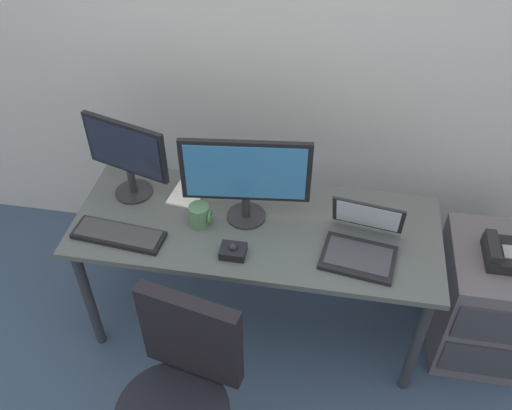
% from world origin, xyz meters
% --- Properties ---
extents(ground_plane, '(8.00, 8.00, 0.00)m').
position_xyz_m(ground_plane, '(0.00, 0.00, 0.00)').
color(ground_plane, '#34475D').
extents(back_wall, '(6.00, 0.10, 2.80)m').
position_xyz_m(back_wall, '(0.00, 0.68, 1.40)').
color(back_wall, '#BBB9B1').
rests_on(back_wall, ground).
extents(desk, '(1.67, 0.66, 0.71)m').
position_xyz_m(desk, '(0.00, 0.00, 0.63)').
color(desk, '#4C514E').
rests_on(desk, ground).
extents(file_cabinet, '(0.42, 0.53, 0.63)m').
position_xyz_m(file_cabinet, '(1.11, 0.06, 0.31)').
color(file_cabinet, '#5B5459').
rests_on(file_cabinet, ground).
extents(desk_phone, '(0.17, 0.20, 0.09)m').
position_xyz_m(desk_phone, '(1.10, 0.05, 0.66)').
color(desk_phone, black).
rests_on(desk_phone, file_cabinet).
extents(office_chair, '(0.52, 0.52, 0.93)m').
position_xyz_m(office_chair, '(-0.17, -0.78, 0.42)').
color(office_chair, black).
rests_on(office_chair, ground).
extents(monitor_main, '(0.57, 0.18, 0.43)m').
position_xyz_m(monitor_main, '(-0.05, 0.04, 0.96)').
color(monitor_main, '#262628').
rests_on(monitor_main, desk).
extents(monitor_side, '(0.42, 0.18, 0.40)m').
position_xyz_m(monitor_side, '(-0.62, 0.12, 0.95)').
color(monitor_side, '#262628').
rests_on(monitor_side, desk).
extents(keyboard, '(0.42, 0.18, 0.03)m').
position_xyz_m(keyboard, '(-0.59, -0.18, 0.72)').
color(keyboard, black).
rests_on(keyboard, desk).
extents(laptop, '(0.35, 0.36, 0.22)m').
position_xyz_m(laptop, '(0.47, -0.08, 0.76)').
color(laptop, black).
rests_on(laptop, desk).
extents(trackball_mouse, '(0.11, 0.09, 0.07)m').
position_xyz_m(trackball_mouse, '(-0.07, -0.20, 0.73)').
color(trackball_mouse, black).
rests_on(trackball_mouse, desk).
extents(coffee_mug, '(0.10, 0.09, 0.10)m').
position_xyz_m(coffee_mug, '(-0.25, -0.04, 0.76)').
color(coffee_mug, '#4F7B50').
rests_on(coffee_mug, desk).
extents(paper_notepad, '(0.18, 0.23, 0.01)m').
position_xyz_m(paper_notepad, '(-0.36, 0.16, 0.72)').
color(paper_notepad, white).
rests_on(paper_notepad, desk).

